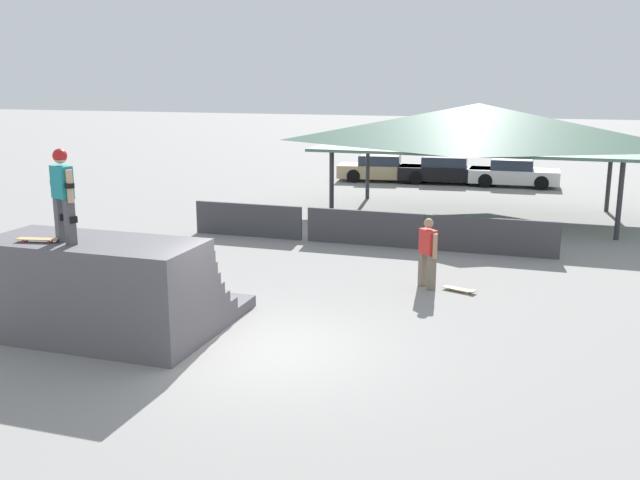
# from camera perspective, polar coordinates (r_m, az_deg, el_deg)

# --- Properties ---
(ground_plane) EXTENTS (160.00, 160.00, 0.00)m
(ground_plane) POSITION_cam_1_polar(r_m,az_deg,el_deg) (13.50, -4.56, -8.70)
(ground_plane) COLOR gray
(quarter_pipe_ramp) EXTENTS (4.20, 3.72, 1.96)m
(quarter_pipe_ramp) POSITION_cam_1_polar(r_m,az_deg,el_deg) (14.63, -16.67, -3.98)
(quarter_pipe_ramp) COLOR #565459
(quarter_pipe_ramp) RESTS_ON ground
(skater_on_deck) EXTENTS (0.74, 0.47, 1.75)m
(skater_on_deck) POSITION_cam_1_polar(r_m,az_deg,el_deg) (13.85, -19.90, 3.83)
(skater_on_deck) COLOR #4C4C51
(skater_on_deck) RESTS_ON quarter_pipe_ramp
(skateboard_on_deck) EXTENTS (0.84, 0.35, 0.09)m
(skateboard_on_deck) POSITION_cam_1_polar(r_m,az_deg,el_deg) (14.26, -21.53, 0.06)
(skateboard_on_deck) COLOR red
(skateboard_on_deck) RESTS_ON quarter_pipe_ramp
(bystander_walking) EXTENTS (0.56, 0.57, 1.71)m
(bystander_walking) POSITION_cam_1_polar(r_m,az_deg,el_deg) (17.16, 8.61, -0.76)
(bystander_walking) COLOR #6B6051
(bystander_walking) RESTS_ON ground
(skateboard_on_ground) EXTENTS (0.82, 0.46, 0.09)m
(skateboard_on_ground) POSITION_cam_1_polar(r_m,az_deg,el_deg) (17.21, 11.16, -3.90)
(skateboard_on_ground) COLOR green
(skateboard_on_ground) RESTS_ON ground
(barrier_fence) EXTENTS (11.23, 0.12, 1.05)m
(barrier_fence) POSITION_cam_1_polar(r_m,az_deg,el_deg) (21.49, 3.59, 0.98)
(barrier_fence) COLOR #3D3D42
(barrier_fence) RESTS_ON ground
(pavilion_shelter) EXTENTS (10.95, 5.93, 4.05)m
(pavilion_shelter) POSITION_cam_1_polar(r_m,az_deg,el_deg) (26.18, 12.53, 8.88)
(pavilion_shelter) COLOR #2D2D33
(pavilion_shelter) RESTS_ON ground
(parked_car_tan) EXTENTS (4.42, 2.23, 1.27)m
(parked_car_tan) POSITION_cam_1_polar(r_m,az_deg,el_deg) (34.88, 4.94, 5.70)
(parked_car_tan) COLOR tan
(parked_car_tan) RESTS_ON ground
(parked_car_black) EXTENTS (4.60, 1.99, 1.27)m
(parked_car_black) POSITION_cam_1_polar(r_m,az_deg,el_deg) (34.52, 10.06, 5.48)
(parked_car_black) COLOR black
(parked_car_black) RESTS_ON ground
(parked_car_white) EXTENTS (4.07, 1.83, 1.27)m
(parked_car_white) POSITION_cam_1_polar(r_m,az_deg,el_deg) (34.25, 15.22, 5.16)
(parked_car_white) COLOR silver
(parked_car_white) RESTS_ON ground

